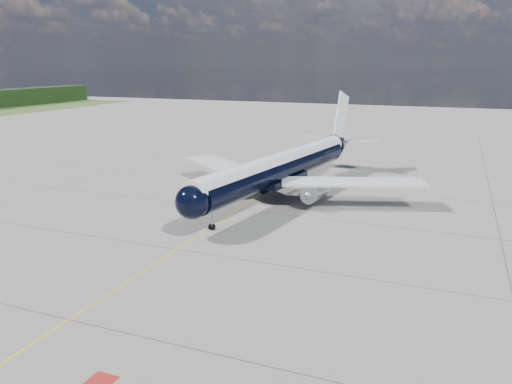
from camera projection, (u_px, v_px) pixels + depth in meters
ground at (253, 199)px, 67.24m from camera, size 320.00×320.00×0.00m
taxiway_centerline at (238, 209)px, 62.75m from camera, size 0.16×160.00×0.01m
red_marking at (100, 381)px, 28.86m from camera, size 1.60×1.60×0.01m
main_airliner at (284, 166)px, 67.99m from camera, size 37.59×46.18×13.38m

